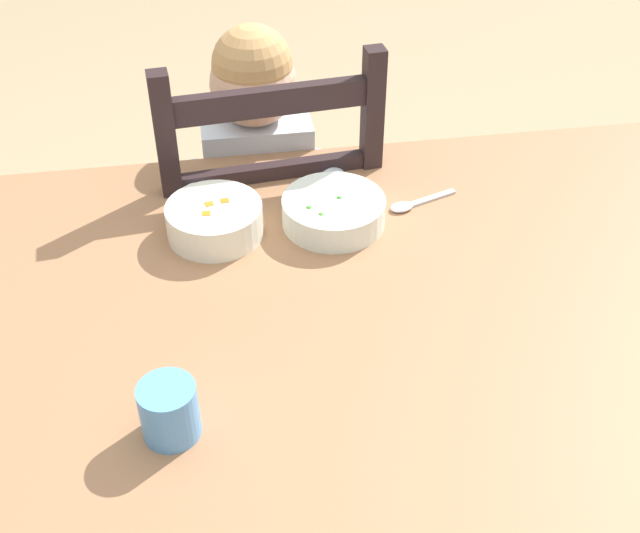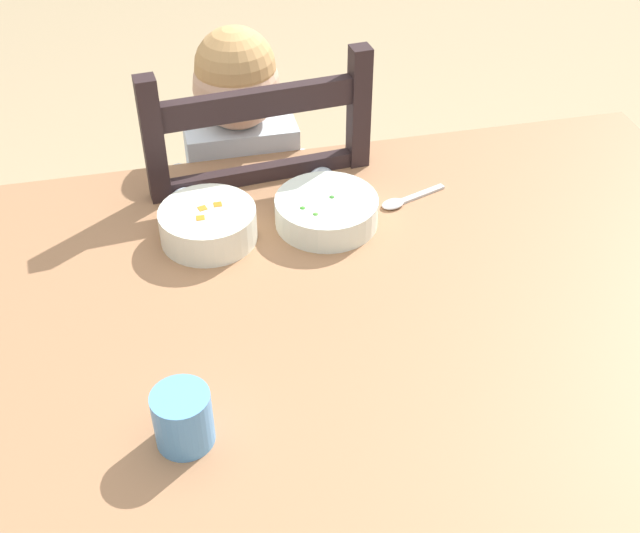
% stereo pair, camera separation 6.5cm
% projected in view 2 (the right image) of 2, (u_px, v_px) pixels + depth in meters
% --- Properties ---
extents(dining_table, '(1.41, 1.00, 0.75)m').
position_uv_depth(dining_table, '(363.00, 361.00, 1.29)').
color(dining_table, '#A06F4C').
rests_on(dining_table, ground).
extents(dining_chair, '(0.46, 0.46, 0.98)m').
position_uv_depth(dining_chair, '(251.00, 251.00, 1.80)').
color(dining_chair, black).
rests_on(dining_chair, ground).
extents(child_figure, '(0.32, 0.31, 0.98)m').
position_uv_depth(child_figure, '(245.00, 187.00, 1.69)').
color(child_figure, silver).
rests_on(child_figure, ground).
extents(bowl_of_peas, '(0.18, 0.18, 0.05)m').
position_uv_depth(bowl_of_peas, '(325.00, 210.00, 1.41)').
color(bowl_of_peas, white).
rests_on(bowl_of_peas, dining_table).
extents(bowl_of_carrots, '(0.16, 0.16, 0.06)m').
position_uv_depth(bowl_of_carrots, '(208.00, 224.00, 1.37)').
color(bowl_of_carrots, white).
rests_on(bowl_of_carrots, dining_table).
extents(spoon, '(0.14, 0.07, 0.01)m').
position_uv_depth(spoon, '(402.00, 201.00, 1.47)').
color(spoon, silver).
rests_on(spoon, dining_table).
extents(drinking_cup, '(0.08, 0.08, 0.08)m').
position_uv_depth(drinking_cup, '(183.00, 418.00, 1.03)').
color(drinking_cup, '#599DE4').
rests_on(drinking_cup, dining_table).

